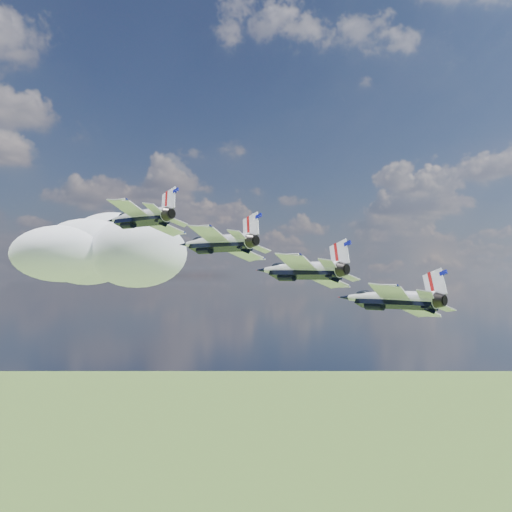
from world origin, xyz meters
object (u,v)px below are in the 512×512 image
jet_0 (137,218)px  jet_1 (215,243)px  jet_2 (298,270)px  jet_3 (388,299)px

jet_0 → jet_1: bearing=-58.6°
jet_0 → jet_2: bearing=-58.6°
jet_0 → jet_3: bearing=-58.6°
jet_2 → jet_3: (7.50, -8.11, -3.56)m
jet_1 → jet_0: bearing=121.4°
jet_0 → jet_3: (22.49, -24.33, -10.67)m
jet_1 → jet_3: size_ratio=1.00×
jet_0 → jet_2: (15.00, -16.22, -7.11)m
jet_0 → jet_2: jet_0 is taller
jet_1 → jet_3: (15.00, -16.22, -7.11)m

